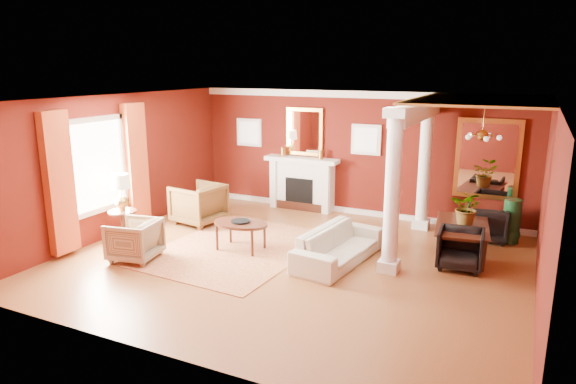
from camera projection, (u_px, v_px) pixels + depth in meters
The scene contains 27 objects.
ground at pixel (292, 261), 9.31m from camera, with size 8.00×8.00×0.00m, color brown.
room_shell at pixel (292, 151), 8.83m from camera, with size 8.04×7.04×2.92m.
fireplace at pixel (302, 183), 12.60m from camera, with size 1.85×0.42×1.29m.
overmantel_mirror at pixel (304, 132), 12.43m from camera, with size 0.95×0.07×1.15m.
flank_window_left at pixel (249, 132), 13.11m from camera, with size 0.70×0.07×0.70m.
flank_window_right at pixel (366, 140), 11.81m from camera, with size 0.70×0.07×0.70m.
left_window at pixel (100, 172), 10.08m from camera, with size 0.21×2.55×2.60m.
column_front at pixel (392, 191), 8.52m from camera, with size 0.36×0.36×2.80m.
column_back at pixel (425, 164), 10.88m from camera, with size 0.36×0.36×2.80m.
header_beam at pixel (417, 111), 9.63m from camera, with size 0.30×3.20×0.32m, color white.
amber_ceiling at pixel (482, 100), 8.96m from camera, with size 2.30×3.40×0.04m, color gold.
dining_mirror at pixel (487, 159), 10.74m from camera, with size 1.30×0.07×1.70m.
chandelier at pixel (482, 135), 9.13m from camera, with size 0.60×0.62×0.75m.
crown_trim at pixel (357, 94), 11.67m from camera, with size 8.00×0.08×0.16m, color white.
base_trim at pixel (353, 211), 12.32m from camera, with size 8.00×0.08×0.12m, color white.
rug at pixel (236, 248), 9.96m from camera, with size 2.68×3.57×0.01m, color maroon.
sofa at pixel (339, 240), 9.19m from camera, with size 2.13×0.62×0.83m, color beige.
armchair_leopard at pixel (198, 202), 11.45m from camera, with size 0.97×0.91×1.00m, color black.
armchair_stripe at pixel (134, 238), 9.31m from camera, with size 0.80×0.75×0.82m, color tan.
coffee_table at pixel (241, 225), 9.78m from camera, with size 1.10×1.10×0.55m.
coffee_book at pixel (240, 216), 9.81m from camera, with size 0.16×0.02×0.22m, color black.
side_table at pixel (121, 197), 10.12m from camera, with size 0.56×0.56×1.39m.
dining_table at pixel (464, 231), 9.53m from camera, with size 1.66×0.59×0.93m, color black.
dining_chair_near at pixel (460, 247), 8.91m from camera, with size 0.75×0.70×0.77m, color black.
dining_chair_far at pixel (487, 221), 10.38m from camera, with size 0.77×0.72×0.79m, color black.
green_urn at pixel (511, 226), 10.22m from camera, with size 0.38×0.38×0.90m.
potted_plant at pixel (469, 193), 9.37m from camera, with size 0.58×0.65×0.51m, color #26591E.
Camera 1 is at (3.72, -7.91, 3.44)m, focal length 32.00 mm.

